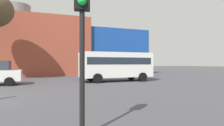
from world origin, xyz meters
TOP-DOWN VIEW (x-y plane):
  - building_backdrop at (0.13, 21.27)m, footprint 39.49×10.29m
  - white_bus at (9.96, 6.54)m, footprint 6.80×2.62m
  - traffic_light_near_right at (3.81, -6.30)m, footprint 0.41×0.40m

SIDE VIEW (x-z plane):
  - white_bus at x=9.96m, z-range 0.26..2.98m
  - traffic_light_near_right at x=3.81m, z-range 0.90..4.71m
  - building_backdrop at x=0.13m, z-range -1.20..9.06m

